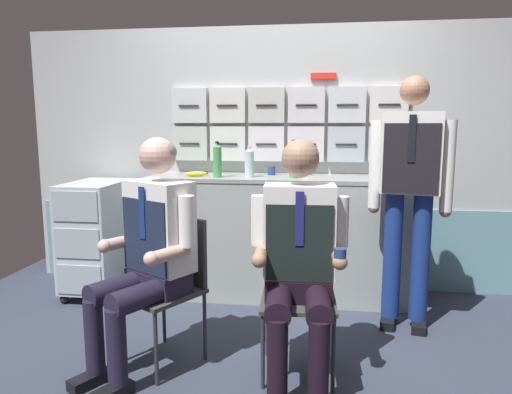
{
  "coord_description": "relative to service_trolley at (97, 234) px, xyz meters",
  "views": [
    {
      "loc": [
        0.39,
        -2.53,
        1.36
      ],
      "look_at": [
        -0.0,
        0.36,
        0.91
      ],
      "focal_mm": 32.86,
      "sensor_mm": 36.0,
      "label": 1
    }
  ],
  "objects": [
    {
      "name": "water_bottle_tall",
      "position": [
        1.0,
        0.01,
        0.61
      ],
      "size": [
        0.07,
        0.07,
        0.27
      ],
      "color": "#479A56",
      "rests_on": "galley_counter"
    },
    {
      "name": "crew_member_left",
      "position": [
        0.85,
        -1.08,
        0.23
      ],
      "size": [
        0.62,
        0.72,
        1.29
      ],
      "color": "black",
      "rests_on": "ground"
    },
    {
      "name": "crew_member_right",
      "position": [
        1.68,
        -1.1,
        0.22
      ],
      "size": [
        0.52,
        0.65,
        1.29
      ],
      "color": "black",
      "rests_on": "ground"
    },
    {
      "name": "galley_bulkhead",
      "position": [
        1.39,
        0.42,
        0.58
      ],
      "size": [
        4.2,
        0.14,
        2.15
      ],
      "color": "#AFB4B5",
      "rests_on": "ground"
    },
    {
      "name": "coffee_cup_white",
      "position": [
        1.39,
        0.24,
        0.51
      ],
      "size": [
        0.06,
        0.06,
        0.07
      ],
      "color": "navy",
      "rests_on": "galley_counter"
    },
    {
      "name": "service_trolley",
      "position": [
        0.0,
        0.0,
        0.0
      ],
      "size": [
        0.4,
        0.65,
        0.91
      ],
      "color": "black",
      "rests_on": "ground"
    },
    {
      "name": "paper_cup_tan",
      "position": [
        1.67,
        0.27,
        0.52
      ],
      "size": [
        0.06,
        0.06,
        0.09
      ],
      "color": "silver",
      "rests_on": "galley_counter"
    },
    {
      "name": "water_bottle_blue_cap",
      "position": [
        1.24,
        0.04,
        0.59
      ],
      "size": [
        0.07,
        0.07,
        0.24
      ],
      "color": "silver",
      "rests_on": "galley_counter"
    },
    {
      "name": "galley_counter",
      "position": [
        1.45,
        0.14,
        -0.0
      ],
      "size": [
        2.03,
        0.53,
        0.96
      ],
      "color": "#9BA39F",
      "rests_on": "ground"
    },
    {
      "name": "folding_chair_left",
      "position": [
        0.93,
        -0.95,
        0.02
      ],
      "size": [
        0.55,
        0.55,
        0.83
      ],
      "color": "#2D2D33",
      "rests_on": "ground"
    },
    {
      "name": "coffee_cup_spare",
      "position": [
        2.3,
        0.06,
        0.51
      ],
      "size": [
        0.07,
        0.07,
        0.07
      ],
      "color": "white",
      "rests_on": "galley_counter"
    },
    {
      "name": "folding_chair_right",
      "position": [
        1.67,
        -0.95,
        0.02
      ],
      "size": [
        0.42,
        0.42,
        0.83
      ],
      "color": "#2D2D33",
      "rests_on": "ground"
    },
    {
      "name": "ground",
      "position": [
        1.38,
        -0.95,
        -0.51
      ],
      "size": [
        4.8,
        4.8,
        0.04
      ],
      "primitive_type": "cube",
      "color": "#303747"
    },
    {
      "name": "snack_banana",
      "position": [
        0.82,
        0.05,
        0.5
      ],
      "size": [
        0.17,
        0.1,
        0.04
      ],
      "color": "yellow",
      "rests_on": "galley_counter"
    },
    {
      "name": "water_bottle_clear",
      "position": [
        1.58,
        0.04,
        0.61
      ],
      "size": [
        0.06,
        0.06,
        0.29
      ],
      "color": "#50975C",
      "rests_on": "galley_counter"
    },
    {
      "name": "crew_member_standing",
      "position": [
        2.36,
        -0.33,
        0.51
      ],
      "size": [
        0.52,
        0.32,
        1.67
      ],
      "color": "black",
      "rests_on": "ground"
    }
  ]
}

